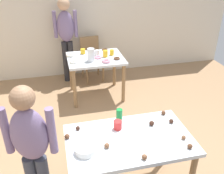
% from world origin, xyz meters
% --- Properties ---
extents(wall_back, '(6.40, 0.10, 2.60)m').
position_xyz_m(wall_back, '(0.00, 3.20, 1.30)').
color(wall_back, beige).
rests_on(wall_back, ground_plane).
extents(dining_table_near, '(1.22, 0.73, 0.75)m').
position_xyz_m(dining_table_near, '(-0.01, -0.09, 0.65)').
color(dining_table_near, silver).
rests_on(dining_table_near, ground_plane).
extents(dining_table_far, '(0.96, 0.78, 0.75)m').
position_xyz_m(dining_table_far, '(0.05, 2.09, 0.63)').
color(dining_table_far, silver).
rests_on(dining_table_far, ground_plane).
extents(chair_far_table, '(0.45, 0.45, 0.87)m').
position_xyz_m(chair_far_table, '(0.08, 2.84, 0.50)').
color(chair_far_table, olive).
rests_on(chair_far_table, ground_plane).
extents(person_girl_near, '(0.45, 0.27, 1.45)m').
position_xyz_m(person_girl_near, '(-0.90, -0.13, 0.86)').
color(person_girl_near, '#383D4C').
rests_on(person_girl_near, ground_plane).
extents(person_adult_far, '(0.45, 0.22, 1.64)m').
position_xyz_m(person_adult_far, '(-0.38, 2.84, 0.99)').
color(person_adult_far, '#28282D').
rests_on(person_adult_far, ground_plane).
extents(mixing_bowl, '(0.19, 0.19, 0.06)m').
position_xyz_m(mixing_bowl, '(-0.45, -0.18, 0.78)').
color(mixing_bowl, white).
rests_on(mixing_bowl, dining_table_near).
extents(soda_can, '(0.07, 0.07, 0.12)m').
position_xyz_m(soda_can, '(-0.02, 0.24, 0.81)').
color(soda_can, '#198438').
rests_on(soda_can, dining_table_near).
extents(fork_near, '(0.17, 0.02, 0.01)m').
position_xyz_m(fork_near, '(0.17, -0.04, 0.75)').
color(fork_near, silver).
rests_on(fork_near, dining_table_near).
extents(cup_near_0, '(0.08, 0.08, 0.09)m').
position_xyz_m(cup_near_0, '(-0.08, 0.08, 0.80)').
color(cup_near_0, red).
rests_on(cup_near_0, dining_table_near).
extents(cake_ball_0, '(0.04, 0.04, 0.04)m').
position_xyz_m(cake_ball_0, '(0.49, -0.23, 0.77)').
color(cake_ball_0, brown).
rests_on(cake_ball_0, dining_table_near).
extents(cake_ball_1, '(0.05, 0.05, 0.05)m').
position_xyz_m(cake_ball_1, '(-0.60, 0.05, 0.77)').
color(cake_ball_1, brown).
rests_on(cake_ball_1, dining_table_near).
extents(cake_ball_2, '(0.05, 0.05, 0.05)m').
position_xyz_m(cake_ball_2, '(-0.25, -0.17, 0.77)').
color(cake_ball_2, brown).
rests_on(cake_ball_2, dining_table_near).
extents(cake_ball_3, '(0.05, 0.05, 0.05)m').
position_xyz_m(cake_ball_3, '(0.27, 0.05, 0.78)').
color(cake_ball_3, '#3D2319').
rests_on(cake_ball_3, dining_table_near).
extents(cake_ball_4, '(0.05, 0.05, 0.05)m').
position_xyz_m(cake_ball_4, '(0.47, 0.21, 0.77)').
color(cake_ball_4, brown).
rests_on(cake_ball_4, dining_table_near).
extents(cake_ball_5, '(0.04, 0.04, 0.04)m').
position_xyz_m(cake_ball_5, '(-0.48, 0.16, 0.77)').
color(cake_ball_5, '#3D2319').
rests_on(cake_ball_5, dining_table_near).
extents(cake_ball_6, '(0.05, 0.05, 0.05)m').
position_xyz_m(cake_ball_6, '(0.49, -0.36, 0.77)').
color(cake_ball_6, brown).
rests_on(cake_ball_6, dining_table_near).
extents(cake_ball_7, '(0.05, 0.05, 0.05)m').
position_xyz_m(cake_ball_7, '(0.49, 0.04, 0.77)').
color(cake_ball_7, '#3D2319').
rests_on(cake_ball_7, dining_table_near).
extents(cake_ball_8, '(0.05, 0.05, 0.05)m').
position_xyz_m(cake_ball_8, '(0.03, -0.39, 0.77)').
color(cake_ball_8, brown).
rests_on(cake_ball_8, dining_table_near).
extents(pitcher_far, '(0.12, 0.12, 0.22)m').
position_xyz_m(pitcher_far, '(-0.05, 1.95, 0.86)').
color(pitcher_far, white).
rests_on(pitcher_far, dining_table_far).
extents(cup_far_0, '(0.08, 0.08, 0.09)m').
position_xyz_m(cup_far_0, '(-0.14, 2.32, 0.80)').
color(cup_far_0, yellow).
rests_on(cup_far_0, dining_table_far).
extents(cup_far_1, '(0.08, 0.08, 0.11)m').
position_xyz_m(cup_far_1, '(0.22, 2.08, 0.81)').
color(cup_far_1, yellow).
rests_on(cup_far_1, dining_table_far).
extents(cup_far_2, '(0.08, 0.08, 0.10)m').
position_xyz_m(cup_far_2, '(0.09, 2.18, 0.80)').
color(cup_far_2, white).
rests_on(cup_far_2, dining_table_far).
extents(cup_far_3, '(0.07, 0.07, 0.10)m').
position_xyz_m(cup_far_3, '(0.35, 2.14, 0.80)').
color(cup_far_3, yellow).
rests_on(cup_far_3, dining_table_far).
extents(donut_far_0, '(0.11, 0.11, 0.03)m').
position_xyz_m(donut_far_0, '(0.38, 1.92, 0.77)').
color(donut_far_0, brown).
rests_on(donut_far_0, dining_table_far).
extents(donut_far_1, '(0.14, 0.14, 0.04)m').
position_xyz_m(donut_far_1, '(-0.37, 2.25, 0.77)').
color(donut_far_1, white).
rests_on(donut_far_1, dining_table_far).
extents(donut_far_2, '(0.14, 0.14, 0.04)m').
position_xyz_m(donut_far_2, '(0.18, 1.84, 0.77)').
color(donut_far_2, pink).
rests_on(donut_far_2, dining_table_far).
extents(donut_far_3, '(0.12, 0.12, 0.03)m').
position_xyz_m(donut_far_3, '(0.08, 2.04, 0.77)').
color(donut_far_3, pink).
rests_on(donut_far_3, dining_table_far).
extents(donut_far_4, '(0.11, 0.11, 0.03)m').
position_xyz_m(donut_far_4, '(-0.35, 1.93, 0.77)').
color(donut_far_4, white).
rests_on(donut_far_4, dining_table_far).
extents(donut_far_5, '(0.10, 0.10, 0.03)m').
position_xyz_m(donut_far_5, '(0.28, 2.40, 0.77)').
color(donut_far_5, brown).
rests_on(donut_far_5, dining_table_far).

